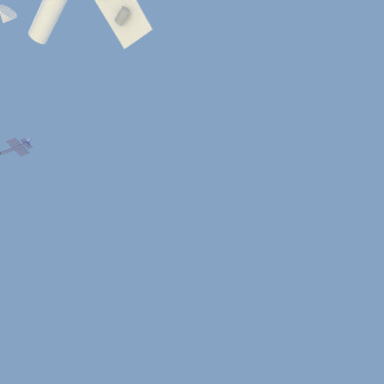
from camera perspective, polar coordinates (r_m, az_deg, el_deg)
name	(u,v)px	position (r m, az deg, el deg)	size (l,w,h in m)	color
chase_jet_left_wing	(15,148)	(140.39, -29.69, 7.01)	(15.28, 8.91, 4.00)	#38478C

